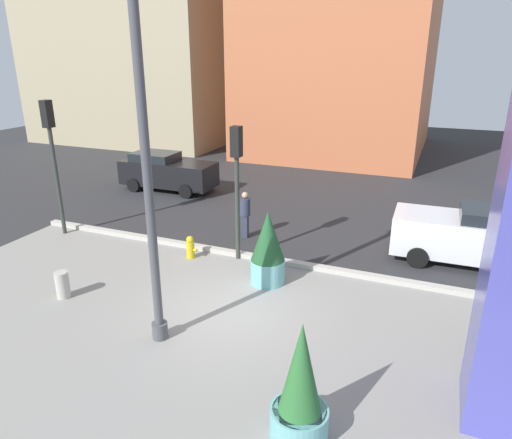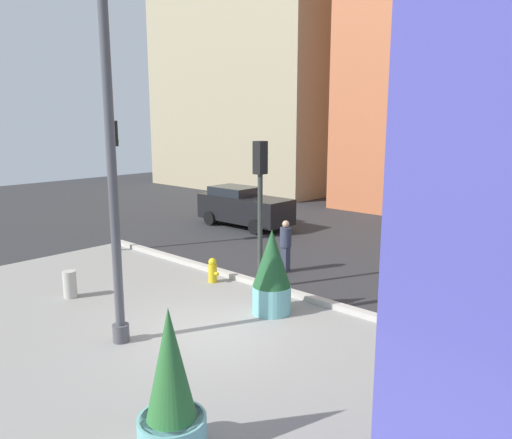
% 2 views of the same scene
% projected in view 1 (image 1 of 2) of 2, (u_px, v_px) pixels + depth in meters
% --- Properties ---
extents(ground_plane, '(60.00, 60.00, 0.00)m').
position_uv_depth(ground_plane, '(283.00, 252.00, 15.39)').
color(ground_plane, '#2D2D30').
extents(plaza_pavement, '(18.00, 10.00, 0.02)m').
position_uv_depth(plaza_pavement, '(193.00, 355.00, 10.17)').
color(plaza_pavement, gray).
rests_on(plaza_pavement, ground_plane).
extents(curb_strip, '(18.00, 0.24, 0.16)m').
position_uv_depth(curb_strip, '(274.00, 260.00, 14.60)').
color(curb_strip, '#B7B2A8').
rests_on(curb_strip, ground_plane).
extents(lamp_post, '(0.44, 0.44, 7.58)m').
position_uv_depth(lamp_post, '(148.00, 184.00, 9.53)').
color(lamp_post, '#4C4C51').
rests_on(lamp_post, ground_plane).
extents(potted_plant_mid_plaza, '(0.97, 0.97, 2.15)m').
position_uv_depth(potted_plant_mid_plaza, '(268.00, 248.00, 13.02)').
color(potted_plant_mid_plaza, '#6BB2B2').
rests_on(potted_plant_mid_plaza, ground_plane).
extents(potted_plant_near_right, '(1.00, 1.00, 2.26)m').
position_uv_depth(potted_plant_near_right, '(300.00, 391.00, 7.72)').
color(potted_plant_near_right, '#6BB2B2').
rests_on(potted_plant_near_right, ground_plane).
extents(fire_hydrant, '(0.36, 0.26, 0.75)m').
position_uv_depth(fire_hydrant, '(190.00, 247.00, 14.83)').
color(fire_hydrant, gold).
rests_on(fire_hydrant, ground_plane).
extents(concrete_bollard, '(0.36, 0.36, 0.75)m').
position_uv_depth(concrete_bollard, '(62.00, 285.00, 12.43)').
color(concrete_bollard, '#B2ADA3').
rests_on(concrete_bollard, ground_plane).
extents(traffic_light_corner, '(0.28, 0.42, 4.73)m').
position_uv_depth(traffic_light_corner, '(52.00, 147.00, 15.89)').
color(traffic_light_corner, '#333833').
rests_on(traffic_light_corner, ground_plane).
extents(traffic_light_far_side, '(0.28, 0.42, 4.20)m').
position_uv_depth(traffic_light_far_side, '(237.00, 171.00, 13.95)').
color(traffic_light_far_side, '#333833').
rests_on(traffic_light_far_side, ground_plane).
extents(car_curb_east, '(4.54, 2.09, 1.81)m').
position_uv_depth(car_curb_east, '(471.00, 235.00, 14.31)').
color(car_curb_east, silver).
rests_on(car_curb_east, ground_plane).
extents(car_intersection, '(4.51, 1.96, 1.76)m').
position_uv_depth(car_intersection, '(167.00, 172.00, 21.95)').
color(car_intersection, black).
rests_on(car_intersection, ground_plane).
extents(pedestrian_on_sidewalk, '(0.41, 0.41, 1.67)m').
position_uv_depth(pedestrian_on_sidewalk, '(245.00, 212.00, 16.32)').
color(pedestrian_on_sidewalk, '#33384C').
rests_on(pedestrian_on_sidewalk, ground_plane).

